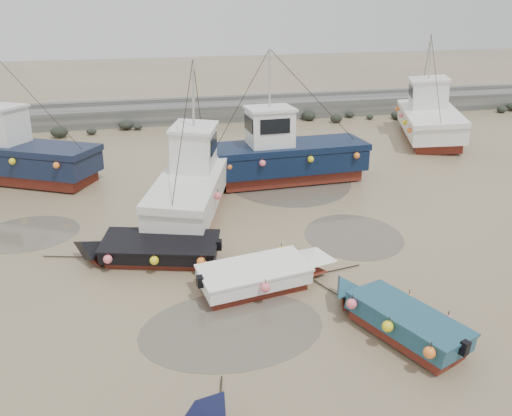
# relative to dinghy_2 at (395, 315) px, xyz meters

# --- Properties ---
(ground) EXTENTS (120.00, 120.00, 0.00)m
(ground) POSITION_rel_dinghy_2_xyz_m (-2.66, 3.35, -0.56)
(ground) COLOR #98845F
(ground) RESTS_ON ground
(seawall) EXTENTS (60.00, 4.92, 1.50)m
(seawall) POSITION_rel_dinghy_2_xyz_m (-2.61, 25.34, 0.07)
(seawall) COLOR slate
(seawall) RESTS_ON ground
(puddle_a) EXTENTS (5.18, 5.18, 0.01)m
(puddle_a) POSITION_rel_dinghy_2_xyz_m (-4.33, 1.06, -0.55)
(puddle_a) COLOR #585145
(puddle_a) RESTS_ON ground
(puddle_b) EXTENTS (3.74, 3.74, 0.01)m
(puddle_b) POSITION_rel_dinghy_2_xyz_m (1.18, 5.72, -0.55)
(puddle_b) COLOR #585145
(puddle_b) RESTS_ON ground
(puddle_c) EXTENTS (3.95, 3.95, 0.01)m
(puddle_c) POSITION_rel_dinghy_2_xyz_m (-11.12, 8.53, -0.55)
(puddle_c) COLOR #585145
(puddle_c) RESTS_ON ground
(puddle_d) EXTENTS (6.44, 6.44, 0.01)m
(puddle_d) POSITION_rel_dinghy_2_xyz_m (0.33, 12.75, -0.55)
(puddle_d) COLOR #585145
(puddle_d) RESTS_ON ground
(dinghy_2) EXTENTS (2.97, 5.22, 1.43)m
(dinghy_2) POSITION_rel_dinghy_2_xyz_m (0.00, 0.00, 0.00)
(dinghy_2) COLOR maroon
(dinghy_2) RESTS_ON ground
(dinghy_4) EXTENTS (6.21, 2.83, 1.43)m
(dinghy_4) POSITION_rel_dinghy_2_xyz_m (-6.44, 5.42, -0.02)
(dinghy_4) COLOR maroon
(dinghy_4) RESTS_ON ground
(dinghy_5) EXTENTS (5.64, 2.33, 1.43)m
(dinghy_5) POSITION_rel_dinghy_2_xyz_m (-2.96, 2.92, -0.00)
(dinghy_5) COLOR maroon
(dinghy_5) RESTS_ON ground
(cabin_boat_0) EXTENTS (9.97, 6.10, 6.22)m
(cabin_boat_0) POSITION_rel_dinghy_2_xyz_m (-12.89, 15.01, 0.77)
(cabin_boat_0) COLOR maroon
(cabin_boat_0) RESTS_ON ground
(cabin_boat_1) EXTENTS (4.50, 9.78, 6.22)m
(cabin_boat_1) POSITION_rel_dinghy_2_xyz_m (-4.60, 9.32, 0.79)
(cabin_boat_1) COLOR maroon
(cabin_boat_1) RESTS_ON ground
(cabin_boat_2) EXTENTS (10.57, 3.29, 6.22)m
(cabin_boat_2) POSITION_rel_dinghy_2_xyz_m (-0.23, 12.13, 0.77)
(cabin_boat_2) COLOR maroon
(cabin_boat_2) RESTS_ON ground
(cabin_boat_3) EXTENTS (5.74, 10.34, 6.22)m
(cabin_boat_3) POSITION_rel_dinghy_2_xyz_m (11.21, 18.01, 0.77)
(cabin_boat_3) COLOR maroon
(cabin_boat_3) RESTS_ON ground
(person) EXTENTS (0.64, 0.44, 1.69)m
(person) POSITION_rel_dinghy_2_xyz_m (-5.35, 8.50, -0.56)
(person) COLOR #171B39
(person) RESTS_ON ground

